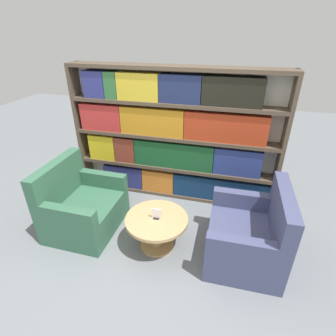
{
  "coord_description": "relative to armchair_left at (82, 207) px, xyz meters",
  "views": [
    {
      "loc": [
        0.83,
        -2.04,
        2.38
      ],
      "look_at": [
        0.09,
        0.75,
        0.82
      ],
      "focal_mm": 28.0,
      "sensor_mm": 36.0,
      "label": 1
    }
  ],
  "objects": [
    {
      "name": "armchair_left",
      "position": [
        0.0,
        0.0,
        0.0
      ],
      "size": [
        0.81,
        0.96,
        0.92
      ],
      "rotation": [
        0.0,
        0.0,
        1.56
      ],
      "color": "#336047",
      "rests_on": "ground_plane"
    },
    {
      "name": "ground_plane",
      "position": [
        0.96,
        -0.34,
        -0.3
      ],
      "size": [
        14.0,
        14.0,
        0.0
      ],
      "primitive_type": "plane",
      "color": "slate"
    },
    {
      "name": "table_sign",
      "position": [
        1.05,
        -0.11,
        0.18
      ],
      "size": [
        0.12,
        0.06,
        0.13
      ],
      "color": "black",
      "rests_on": "coffee_table"
    },
    {
      "name": "bookshelf",
      "position": [
        0.96,
        1.1,
        0.65
      ],
      "size": [
        3.02,
        0.3,
        1.95
      ],
      "color": "silver",
      "rests_on": "ground_plane"
    },
    {
      "name": "armchair_right",
      "position": [
        2.11,
        0.0,
        0.0
      ],
      "size": [
        0.82,
        0.96,
        0.92
      ],
      "rotation": [
        0.0,
        0.0,
        -1.55
      ],
      "color": "#42476B",
      "rests_on": "ground_plane"
    },
    {
      "name": "coffee_table",
      "position": [
        1.05,
        -0.11,
        0.0
      ],
      "size": [
        0.73,
        0.73,
        0.43
      ],
      "color": "tan",
      "rests_on": "ground_plane"
    }
  ]
}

